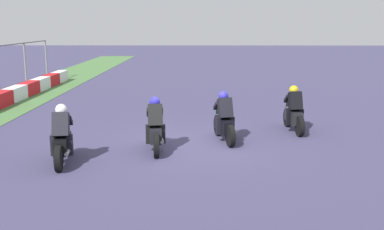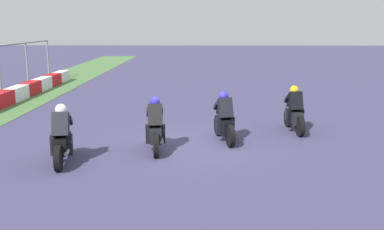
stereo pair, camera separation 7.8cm
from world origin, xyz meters
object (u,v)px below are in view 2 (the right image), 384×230
at_px(rider_lane_b, 224,121).
at_px(rider_lane_c, 155,129).
at_px(rider_lane_a, 294,113).
at_px(rider_lane_d, 62,139).

distance_m(rider_lane_b, rider_lane_c, 2.25).
bearing_deg(rider_lane_c, rider_lane_b, -68.40).
height_order(rider_lane_a, rider_lane_d, same).
bearing_deg(rider_lane_b, rider_lane_c, 106.37).
height_order(rider_lane_a, rider_lane_c, same).
distance_m(rider_lane_a, rider_lane_c, 4.93).
bearing_deg(rider_lane_c, rider_lane_d, 110.90).
height_order(rider_lane_b, rider_lane_d, same).
height_order(rider_lane_b, rider_lane_c, same).
xyz_separation_m(rider_lane_b, rider_lane_c, (-1.08, 1.98, 0.00)).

